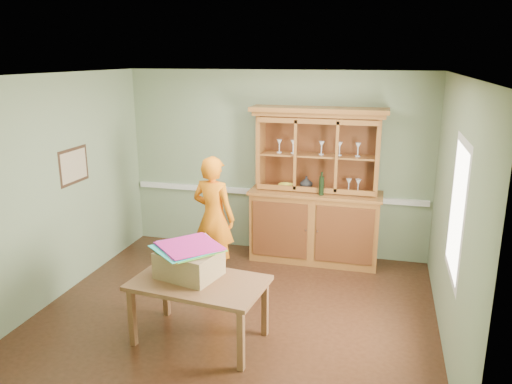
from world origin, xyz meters
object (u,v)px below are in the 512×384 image
(person, at_px, (214,217))
(china_hutch, at_px, (315,209))
(cardboard_box, at_px, (189,264))
(dining_table, at_px, (199,288))

(person, bearing_deg, china_hutch, -131.88)
(china_hutch, bearing_deg, cardboard_box, -112.51)
(cardboard_box, bearing_deg, person, 99.45)
(china_hutch, distance_m, cardboard_box, 2.55)
(dining_table, height_order, person, person)
(dining_table, distance_m, person, 1.61)
(china_hutch, relative_size, person, 1.34)
(dining_table, xyz_separation_m, cardboard_box, (-0.14, 0.09, 0.22))
(dining_table, relative_size, cardboard_box, 2.40)
(cardboard_box, height_order, person, person)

